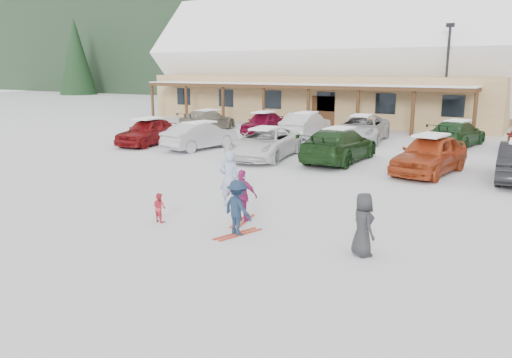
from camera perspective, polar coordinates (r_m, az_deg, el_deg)
The scene contains 22 objects.
ground at distance 14.16m, azimuth -3.12°, elevation -4.57°, with size 160.00×160.00×0.00m, color silver.
day_lodge at distance 42.55m, azimuth 7.95°, elevation 12.11°, with size 29.12×12.50×10.38m.
lamp_post at distance 34.94m, azimuth 20.95°, elevation 11.26°, with size 0.50×0.25×6.96m.
conifer_0 at distance 53.19m, azimuth -8.72°, elevation 14.02°, with size 4.40×4.40×10.20m.
conifer_2 at distance 65.21m, azimuth -4.68°, elevation 14.82°, with size 5.28×5.28×12.24m.
adult_skier at distance 15.34m, azimuth -3.10°, elevation 0.07°, with size 0.62×0.41×1.71m, color #90A4C7.
toddler_red at distance 14.04m, azimuth -10.98°, elevation -3.21°, with size 0.40×0.31×0.82m, color red.
child_navy at distance 12.63m, azimuth -2.11°, elevation -3.30°, with size 0.93×0.53×1.43m, color #15263D.
skis_child_navy at distance 12.84m, azimuth -2.08°, elevation -6.32°, with size 0.20×1.40×0.03m, color #AD3018.
child_magenta at distance 13.72m, azimuth -1.58°, elevation -1.95°, with size 0.86×0.36×1.46m, color #A5256B.
skis_child_magenta at distance 13.91m, azimuth -1.56°, elevation -4.81°, with size 0.20×1.40×0.03m, color #AD3018.
bystander_dark at distance 11.50m, azimuth 12.13°, elevation -5.10°, with size 0.71×0.46×1.46m, color #262729.
parked_car_0 at distance 28.38m, azimuth -12.21°, elevation 5.31°, with size 1.75×4.35×1.48m, color maroon.
parked_car_1 at distance 26.43m, azimuth -6.39°, elevation 4.94°, with size 1.51×4.33×1.43m, color #A9A9AE.
parked_car_2 at distance 23.56m, azimuth 0.97°, elevation 4.11°, with size 2.38×5.16×1.43m, color white.
parked_car_3 at distance 22.95m, azimuth 9.48°, elevation 3.85°, with size 2.15×5.29×1.54m, color #163414.
parked_car_4 at distance 21.23m, azimuth 19.25°, elevation 2.67°, with size 1.86×4.62×1.57m, color #A73C19.
parked_car_7 at distance 34.48m, azimuth -5.54°, elevation 6.69°, with size 1.96×4.81×1.40m, color gray.
parked_car_8 at distance 32.74m, azimuth 0.83°, elevation 6.45°, with size 1.66×4.13×1.41m, color maroon.
parked_car_9 at distance 31.13m, azimuth 5.72°, elevation 6.18°, with size 1.61×4.62×1.52m, color #B4B3B7.
parked_car_10 at distance 29.57m, azimuth 11.93°, elevation 5.66°, with size 2.55×5.54×1.54m, color #BEBEBE.
parked_car_11 at distance 29.35m, azimuth 21.97°, elevation 4.84°, with size 1.96×4.83×1.40m, color #193F1C.
Camera 1 is at (7.56, -11.24, 4.16)m, focal length 35.00 mm.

